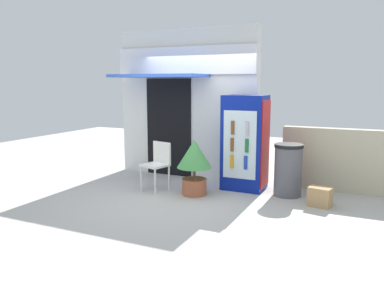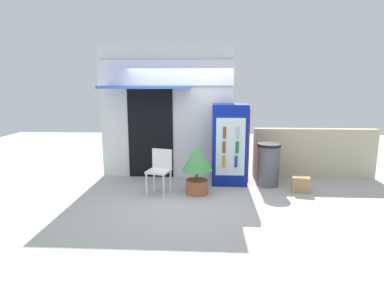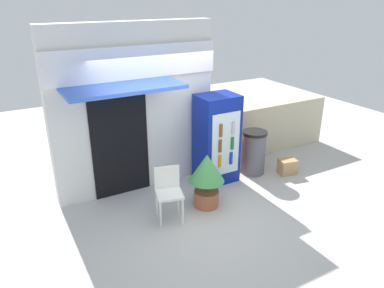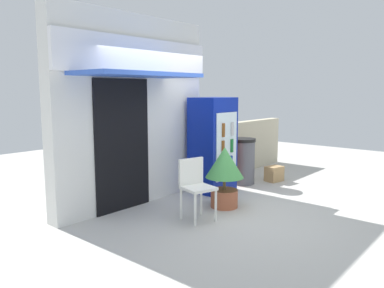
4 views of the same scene
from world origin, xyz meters
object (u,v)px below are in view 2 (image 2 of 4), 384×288
(potted_plant_near_shop, at_px, (197,165))
(trash_bin, at_px, (268,164))
(cardboard_box, at_px, (301,184))
(plastic_chair, at_px, (160,168))
(drink_cooler, at_px, (230,144))

(potted_plant_near_shop, bearing_deg, trash_bin, 22.69)
(trash_bin, xyz_separation_m, cardboard_box, (0.59, -0.39, -0.30))
(plastic_chair, height_order, potted_plant_near_shop, potted_plant_near_shop)
(cardboard_box, bearing_deg, potted_plant_near_shop, -173.43)
(drink_cooler, distance_m, potted_plant_near_shop, 1.06)
(potted_plant_near_shop, xyz_separation_m, cardboard_box, (2.11, 0.24, -0.44))
(trash_bin, bearing_deg, drink_cooler, 171.60)
(drink_cooler, bearing_deg, plastic_chair, -151.93)
(drink_cooler, xyz_separation_m, plastic_chair, (-1.42, -0.76, -0.34))
(trash_bin, relative_size, cardboard_box, 2.65)
(plastic_chair, bearing_deg, trash_bin, 15.82)
(drink_cooler, xyz_separation_m, trash_bin, (0.82, -0.12, -0.41))
(plastic_chair, height_order, cardboard_box, plastic_chair)
(drink_cooler, height_order, trash_bin, drink_cooler)
(drink_cooler, bearing_deg, trash_bin, -8.40)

